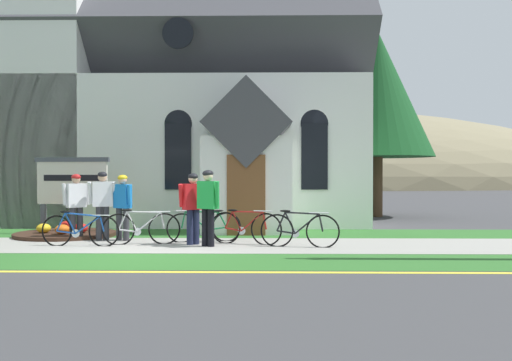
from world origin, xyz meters
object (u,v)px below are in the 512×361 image
at_px(bicycle_silver, 245,227).
at_px(bicycle_orange, 299,230).
at_px(cyclist_in_red_jersey, 76,202).
at_px(bicycle_white, 205,226).
at_px(bicycle_black, 141,228).
at_px(roadside_conifer, 378,95).
at_px(bicycle_blue, 80,230).
at_px(cyclist_in_blue_jersey, 123,203).
at_px(church_sign, 72,184).
at_px(cyclist_in_green_jersey, 102,200).
at_px(cyclist_in_yellow_jersey, 208,202).
at_px(cyclist_in_white_jersey, 193,203).

relative_size(bicycle_silver, bicycle_orange, 0.96).
bearing_deg(cyclist_in_red_jersey, bicycle_white, -5.53).
bearing_deg(bicycle_black, roadside_conifer, 49.73).
bearing_deg(bicycle_blue, bicycle_white, 17.00).
bearing_deg(cyclist_in_blue_jersey, bicycle_silver, -11.59).
bearing_deg(church_sign, bicycle_silver, -23.51).
relative_size(bicycle_black, cyclist_in_blue_jersey, 1.09).
bearing_deg(bicycle_silver, cyclist_in_blue_jersey, 168.41).
relative_size(bicycle_silver, cyclist_in_green_jersey, 1.00).
bearing_deg(cyclist_in_red_jersey, church_sign, 112.90).
bearing_deg(roadside_conifer, bicycle_blue, -134.00).
xyz_separation_m(bicycle_orange, cyclist_in_blue_jersey, (-4.16, 1.10, 0.53)).
relative_size(church_sign, bicycle_white, 1.19).
bearing_deg(bicycle_blue, cyclist_in_green_jersey, 79.85).
height_order(bicycle_orange, cyclist_in_yellow_jersey, cyclist_in_yellow_jersey).
height_order(cyclist_in_green_jersey, roadside_conifer, roadside_conifer).
relative_size(cyclist_in_white_jersey, cyclist_in_green_jersey, 0.97).
height_order(bicycle_white, bicycle_orange, bicycle_orange).
distance_m(cyclist_in_yellow_jersey, cyclist_in_blue_jersey, 2.40).
bearing_deg(bicycle_white, bicycle_black, -160.29).
bearing_deg(cyclist_in_green_jersey, church_sign, 131.07).
xyz_separation_m(bicycle_white, cyclist_in_red_jersey, (-3.14, 0.30, 0.56)).
relative_size(cyclist_in_green_jersey, cyclist_in_blue_jersey, 1.05).
relative_size(bicycle_blue, bicycle_orange, 1.03).
bearing_deg(roadside_conifer, bicycle_black, -130.27).
relative_size(church_sign, bicycle_blue, 1.15).
height_order(cyclist_in_white_jersey, cyclist_in_red_jersey, cyclist_in_white_jersey).
height_order(bicycle_white, cyclist_in_red_jersey, cyclist_in_red_jersey).
bearing_deg(cyclist_in_white_jersey, roadside_conifer, 54.96).
bearing_deg(bicycle_white, cyclist_in_yellow_jersey, -78.65).
xyz_separation_m(bicycle_silver, cyclist_in_red_jersey, (-4.11, 0.70, 0.54)).
bearing_deg(cyclist_in_blue_jersey, roadside_conifer, 44.79).
distance_m(bicycle_white, cyclist_in_blue_jersey, 2.07).
height_order(bicycle_silver, cyclist_in_blue_jersey, cyclist_in_blue_jersey).
distance_m(bicycle_black, bicycle_orange, 3.57).
bearing_deg(church_sign, bicycle_white, -23.91).
height_order(cyclist_in_blue_jersey, roadside_conifer, roadside_conifer).
height_order(cyclist_in_white_jersey, cyclist_in_green_jersey, cyclist_in_green_jersey).
bearing_deg(bicycle_white, roadside_conifer, 54.12).
distance_m(bicycle_white, cyclist_in_white_jersey, 0.80).
relative_size(church_sign, bicycle_silver, 1.23).
distance_m(bicycle_white, bicycle_orange, 2.34).
distance_m(bicycle_blue, cyclist_in_blue_jersey, 1.35).
height_order(church_sign, cyclist_in_yellow_jersey, church_sign).
height_order(bicycle_white, cyclist_in_green_jersey, cyclist_in_green_jersey).
distance_m(church_sign, cyclist_in_red_jersey, 1.51).
height_order(cyclist_in_green_jersey, cyclist_in_yellow_jersey, cyclist_in_yellow_jersey).
relative_size(bicycle_orange, cyclist_in_white_jersey, 1.07).
relative_size(church_sign, roadside_conifer, 0.30).
distance_m(bicycle_white, cyclist_in_red_jersey, 3.20).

